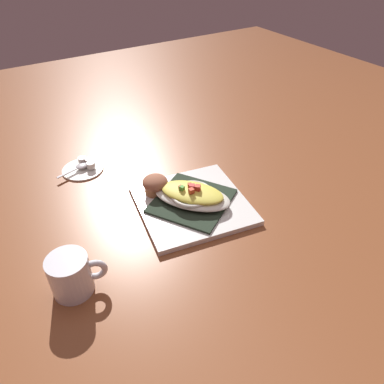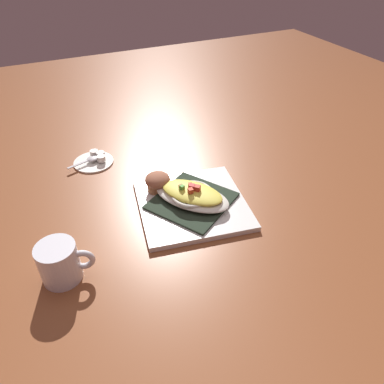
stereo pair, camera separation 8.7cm
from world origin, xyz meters
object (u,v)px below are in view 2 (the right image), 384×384
object	(u,v)px
creamer_saucer	(94,161)
square_plate	(192,204)
gratin_dish	(192,195)
spoon	(92,159)
muffin	(158,182)
coffee_mug	(61,264)
creamer_cup_1	(101,155)
creamer_cup_0	(101,158)
creamer_cup_2	(94,153)

from	to	relation	value
creamer_saucer	square_plate	bearing A→B (deg)	-149.28
square_plate	gratin_dish	distance (m)	0.03
spoon	muffin	bearing A→B (deg)	-150.11
gratin_dish	creamer_saucer	bearing A→B (deg)	30.72
muffin	coffee_mug	size ratio (longest dim) A/B	0.60
square_plate	creamer_cup_1	size ratio (longest dim) A/B	10.66
coffee_mug	creamer_cup_0	world-z (taller)	coffee_mug
muffin	creamer_cup_0	world-z (taller)	muffin
muffin	creamer_saucer	xyz separation A→B (m)	(0.22, 0.12, -0.03)
coffee_mug	creamer_cup_1	xyz separation A→B (m)	(0.40, -0.17, -0.02)
coffee_mug	creamer_cup_2	xyz separation A→B (m)	(0.41, -0.16, -0.02)
creamer_saucer	spoon	world-z (taller)	spoon
gratin_dish	creamer_cup_2	bearing A→B (deg)	27.50
gratin_dish	muffin	world-z (taller)	gratin_dish
creamer_cup_2	coffee_mug	bearing A→B (deg)	159.41
coffee_mug	creamer_saucer	distance (m)	0.42
gratin_dish	spoon	xyz separation A→B (m)	(0.30, 0.18, -0.02)
creamer_saucer	spoon	bearing A→B (deg)	106.48
creamer_cup_1	spoon	bearing A→B (deg)	106.48
square_plate	creamer_cup_2	size ratio (longest dim) A/B	10.66
muffin	coffee_mug	bearing A→B (deg)	123.35
spoon	creamer_cup_0	bearing A→B (deg)	-118.43
coffee_mug	creamer_cup_1	size ratio (longest dim) A/B	4.43
creamer_cup_2	creamer_cup_1	bearing A→B (deg)	-137.73
creamer_cup_2	creamer_cup_0	bearing A→B (deg)	-163.52
square_plate	creamer_cup_0	xyz separation A→B (m)	(0.28, 0.16, 0.01)
creamer_cup_0	creamer_saucer	bearing A→B (deg)	54.92
creamer_cup_0	gratin_dish	bearing A→B (deg)	-151.14
creamer_cup_2	spoon	bearing A→B (deg)	151.39
muffin	creamer_cup_1	bearing A→B (deg)	23.04
spoon	creamer_cup_0	world-z (taller)	creamer_cup_0
coffee_mug	spoon	xyz separation A→B (m)	(0.39, -0.14, -0.02)
creamer_cup_2	square_plate	bearing A→B (deg)	-152.49
creamer_cup_1	creamer_cup_0	bearing A→B (deg)	170.70
creamer_cup_0	creamer_cup_1	distance (m)	0.02
creamer_cup_2	muffin	bearing A→B (deg)	-155.37
muffin	creamer_cup_1	world-z (taller)	muffin
coffee_mug	spoon	bearing A→B (deg)	-20.04
creamer_saucer	spoon	distance (m)	0.01
creamer_cup_1	square_plate	bearing A→B (deg)	-153.45
creamer_saucer	gratin_dish	bearing A→B (deg)	-149.28
spoon	creamer_cup_2	bearing A→B (deg)	-28.61
creamer_cup_0	creamer_cup_2	xyz separation A→B (m)	(0.04, 0.01, 0.00)
creamer_saucer	creamer_cup_0	world-z (taller)	creamer_cup_0
creamer_saucer	creamer_cup_0	distance (m)	0.03
muffin	creamer_cup_0	size ratio (longest dim) A/B	2.65
muffin	square_plate	bearing A→B (deg)	-144.87
square_plate	creamer_cup_2	bearing A→B (deg)	27.51
creamer_cup_1	creamer_cup_2	bearing A→B (deg)	42.27
muffin	creamer_cup_2	xyz separation A→B (m)	(0.24, 0.11, -0.02)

